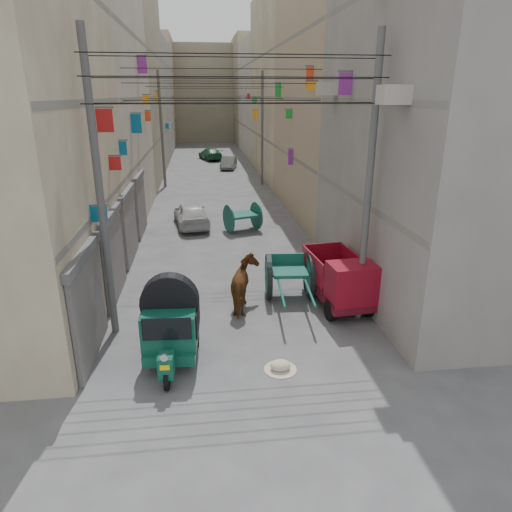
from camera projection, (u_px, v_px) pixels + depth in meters
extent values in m
plane|color=#4A4A4D|center=(272.00, 487.00, 7.88)|extent=(140.00, 140.00, 0.00)
cube|color=slate|center=(98.00, 206.00, 13.83)|extent=(0.25, 9.80, 0.18)
cube|color=slate|center=(86.00, 102.00, 12.82)|extent=(0.25, 9.80, 0.18)
cube|color=beige|center=(56.00, 103.00, 22.74)|extent=(8.00, 12.00, 12.00)
cube|color=slate|center=(140.00, 159.00, 24.12)|extent=(0.25, 11.76, 0.18)
cube|color=slate|center=(135.00, 99.00, 23.12)|extent=(0.25, 11.76, 0.18)
cube|color=slate|center=(130.00, 34.00, 22.11)|extent=(0.25, 11.76, 0.18)
cube|color=gray|center=(104.00, 86.00, 34.57)|extent=(8.00, 14.00, 14.00)
cube|color=slate|center=(159.00, 137.00, 36.28)|extent=(0.25, 13.72, 0.18)
cube|color=slate|center=(157.00, 97.00, 35.28)|extent=(0.25, 13.72, 0.18)
cube|color=slate|center=(154.00, 55.00, 34.28)|extent=(0.25, 13.72, 0.18)
cube|color=gray|center=(130.00, 100.00, 48.03)|extent=(8.00, 14.00, 11.80)
cube|color=slate|center=(169.00, 126.00, 49.38)|extent=(0.25, 13.72, 0.18)
cube|color=slate|center=(168.00, 97.00, 48.38)|extent=(0.25, 13.72, 0.18)
cube|color=slate|center=(166.00, 66.00, 47.37)|extent=(0.25, 13.72, 0.18)
cube|color=tan|center=(143.00, 92.00, 59.91)|extent=(8.00, 12.00, 13.50)
cube|color=slate|center=(175.00, 120.00, 61.54)|extent=(0.25, 11.76, 0.18)
cube|color=slate|center=(173.00, 96.00, 60.54)|extent=(0.25, 11.76, 0.18)
cube|color=slate|center=(172.00, 72.00, 59.53)|extent=(0.25, 11.76, 0.18)
cube|color=gray|center=(490.00, 91.00, 14.11)|extent=(8.00, 10.00, 13.00)
cube|color=slate|center=(360.00, 199.00, 14.77)|extent=(0.25, 9.80, 0.18)
cube|color=slate|center=(368.00, 102.00, 13.77)|extent=(0.25, 9.80, 0.18)
cube|color=tan|center=(365.00, 103.00, 24.57)|extent=(8.00, 12.00, 12.00)
cube|color=slate|center=(293.00, 156.00, 25.06)|extent=(0.25, 11.76, 0.18)
cube|color=slate|center=(295.00, 99.00, 24.06)|extent=(0.25, 11.76, 0.18)
cube|color=slate|center=(297.00, 36.00, 23.06)|extent=(0.25, 11.76, 0.18)
cube|color=beige|center=(310.00, 87.00, 36.40)|extent=(8.00, 14.00, 14.00)
cube|color=slate|center=(262.00, 136.00, 37.22)|extent=(0.25, 13.72, 0.18)
cube|color=slate|center=(262.00, 97.00, 36.22)|extent=(0.25, 13.72, 0.18)
cube|color=slate|center=(262.00, 56.00, 35.22)|extent=(0.25, 13.72, 0.18)
cube|color=beige|center=(280.00, 99.00, 49.86)|extent=(8.00, 14.00, 11.80)
cube|color=slate|center=(245.00, 125.00, 50.32)|extent=(0.25, 13.72, 0.18)
cube|color=slate|center=(245.00, 97.00, 49.32)|extent=(0.25, 13.72, 0.18)
cube|color=slate|center=(244.00, 67.00, 48.32)|extent=(0.25, 13.72, 0.18)
cube|color=gray|center=(264.00, 92.00, 61.74)|extent=(8.00, 12.00, 13.50)
cube|color=slate|center=(236.00, 119.00, 62.48)|extent=(0.25, 11.76, 0.18)
cube|color=slate|center=(235.00, 96.00, 61.48)|extent=(0.25, 11.76, 0.18)
cube|color=slate|center=(235.00, 72.00, 60.48)|extent=(0.25, 11.76, 0.18)
cube|color=gray|center=(204.00, 94.00, 67.46)|extent=(22.00, 10.00, 13.00)
cube|color=#505055|center=(90.00, 309.00, 11.49)|extent=(0.12, 3.00, 2.60)
cube|color=#535356|center=(83.00, 255.00, 11.01)|extent=(0.18, 3.20, 0.25)
cube|color=#505055|center=(114.00, 259.00, 14.95)|extent=(0.12, 3.00, 2.60)
cube|color=#535356|center=(110.00, 216.00, 14.47)|extent=(0.18, 3.20, 0.25)
cube|color=#505055|center=(130.00, 228.00, 18.41)|extent=(0.12, 3.00, 2.60)
cube|color=#535356|center=(127.00, 193.00, 17.93)|extent=(0.18, 3.20, 0.25)
cube|color=#505055|center=(141.00, 207.00, 21.97)|extent=(0.12, 3.00, 2.60)
cube|color=#535356|center=(139.00, 177.00, 21.49)|extent=(0.18, 3.20, 0.25)
cube|color=green|center=(255.00, 100.00, 38.39)|extent=(0.38, 0.08, 0.41)
cube|color=#BDBDBD|center=(169.00, 124.00, 45.16)|extent=(0.27, 0.08, 0.71)
cube|color=#0C658E|center=(99.00, 214.00, 12.35)|extent=(0.44, 0.08, 0.42)
cube|color=#0C658E|center=(136.00, 124.00, 20.50)|extent=(0.45, 0.08, 0.84)
cube|color=#BDBDBD|center=(243.00, 100.00, 48.33)|extent=(0.41, 0.08, 0.59)
cube|color=red|center=(115.00, 163.00, 15.17)|extent=(0.38, 0.08, 0.44)
cube|color=#FFA41C|center=(255.00, 114.00, 38.07)|extent=(0.43, 0.08, 0.72)
cube|color=red|center=(249.00, 96.00, 43.30)|extent=(0.28, 0.08, 0.44)
cube|color=purple|center=(142.00, 65.00, 23.54)|extent=(0.48, 0.08, 0.84)
cube|color=#0C658E|center=(167.00, 126.00, 41.83)|extent=(0.31, 0.08, 0.44)
cube|color=green|center=(289.00, 114.00, 24.31)|extent=(0.35, 0.08, 0.45)
cube|color=green|center=(278.00, 90.00, 27.29)|extent=(0.34, 0.08, 0.79)
cube|color=#0C658E|center=(123.00, 148.00, 17.19)|extent=(0.28, 0.08, 0.52)
cube|color=#FFA41C|center=(157.00, 97.00, 33.06)|extent=(0.28, 0.08, 0.74)
cube|color=purple|center=(291.00, 157.00, 24.57)|extent=(0.26, 0.08, 0.80)
cube|color=#1743A6|center=(346.00, 85.00, 14.85)|extent=(0.34, 0.08, 0.55)
cube|color=red|center=(105.00, 121.00, 13.56)|extent=(0.47, 0.08, 0.67)
cube|color=#FFA41C|center=(146.00, 100.00, 25.19)|extent=(0.40, 0.08, 0.47)
cube|color=#F1441C|center=(148.00, 116.00, 25.96)|extent=(0.32, 0.08, 0.55)
cube|color=#FFA41C|center=(312.00, 86.00, 18.92)|extent=(0.47, 0.08, 0.35)
cube|color=#F1441C|center=(310.00, 78.00, 19.60)|extent=(0.32, 0.08, 0.89)
cube|color=purple|center=(345.00, 84.00, 14.76)|extent=(0.44, 0.08, 0.69)
cube|color=green|center=(86.00, 231.00, 12.03)|extent=(0.10, 3.20, 0.80)
cube|color=#0C658E|center=(132.00, 175.00, 20.45)|extent=(0.10, 3.20, 0.80)
cube|color=#FFA41C|center=(155.00, 146.00, 31.68)|extent=(0.10, 3.20, 0.80)
cube|color=#0C658E|center=(166.00, 133.00, 42.90)|extent=(0.10, 3.20, 0.80)
cube|color=#F1441C|center=(381.00, 221.00, 12.96)|extent=(0.10, 3.20, 0.80)
cube|color=#FFA41C|center=(309.00, 171.00, 21.38)|extent=(0.10, 3.20, 0.80)
cube|color=red|center=(270.00, 145.00, 32.61)|extent=(0.10, 3.20, 0.80)
cube|color=purple|center=(252.00, 132.00, 43.83)|extent=(0.10, 3.20, 0.80)
cube|color=#B4ACA1|center=(394.00, 95.00, 10.84)|extent=(0.70, 0.55, 0.45)
cube|color=#B4ACA1|center=(327.00, 89.00, 16.39)|extent=(0.70, 0.55, 0.45)
cylinder|color=#535356|center=(100.00, 193.00, 11.75)|extent=(0.20, 0.20, 8.00)
cylinder|color=#535356|center=(369.00, 187.00, 12.57)|extent=(0.20, 0.20, 8.00)
cylinder|color=#535356|center=(162.00, 131.00, 32.33)|extent=(0.20, 0.20, 8.00)
cylinder|color=#535356|center=(262.00, 130.00, 33.15)|extent=(0.20, 0.20, 8.00)
cylinder|color=black|center=(239.00, 104.00, 10.96)|extent=(7.40, 0.02, 0.02)
cylinder|color=black|center=(239.00, 77.00, 10.76)|extent=(7.40, 0.02, 0.02)
cylinder|color=black|center=(239.00, 54.00, 10.59)|extent=(7.40, 0.02, 0.02)
cylinder|color=black|center=(236.00, 103.00, 11.89)|extent=(7.40, 0.02, 0.02)
cylinder|color=black|center=(236.00, 78.00, 11.69)|extent=(7.40, 0.02, 0.02)
cylinder|color=black|center=(236.00, 57.00, 11.53)|extent=(7.40, 0.02, 0.02)
cylinder|color=black|center=(224.00, 100.00, 17.04)|extent=(7.40, 0.02, 0.02)
cylinder|color=black|center=(224.00, 83.00, 16.84)|extent=(7.40, 0.02, 0.02)
cylinder|color=black|center=(224.00, 69.00, 16.67)|extent=(7.40, 0.02, 0.02)
cylinder|color=black|center=(216.00, 99.00, 24.52)|extent=(7.40, 0.02, 0.02)
cylinder|color=black|center=(216.00, 87.00, 24.32)|extent=(7.40, 0.02, 0.02)
cylinder|color=black|center=(215.00, 77.00, 24.16)|extent=(7.40, 0.02, 0.02)
cylinder|color=black|center=(212.00, 98.00, 32.01)|extent=(7.40, 0.02, 0.02)
cylinder|color=black|center=(211.00, 89.00, 31.81)|extent=(7.40, 0.02, 0.02)
cylinder|color=black|center=(211.00, 81.00, 31.64)|extent=(7.40, 0.02, 0.02)
cylinder|color=black|center=(167.00, 378.00, 10.42)|extent=(0.15, 0.56, 0.55)
cylinder|color=black|center=(155.00, 338.00, 12.16)|extent=(0.15, 0.56, 0.55)
cylinder|color=black|center=(196.00, 337.00, 12.22)|extent=(0.15, 0.56, 0.55)
cube|color=#0D4B38|center=(173.00, 342.00, 11.57)|extent=(1.35, 1.95, 0.28)
cube|color=#0D4B38|center=(166.00, 365.00, 10.36)|extent=(0.37, 0.47, 0.54)
cylinder|color=silver|center=(164.00, 358.00, 10.03)|extent=(0.18, 0.06, 0.18)
cube|color=yellow|center=(165.00, 368.00, 10.09)|extent=(0.22, 0.04, 0.12)
cube|color=#0D4B38|center=(172.00, 321.00, 11.42)|extent=(1.39, 1.76, 0.94)
cube|color=black|center=(167.00, 329.00, 10.53)|extent=(1.14, 0.13, 0.54)
cube|color=black|center=(145.00, 319.00, 11.35)|extent=(0.11, 1.19, 0.64)
cube|color=black|center=(198.00, 317.00, 11.43)|extent=(0.11, 1.19, 0.64)
cube|color=white|center=(169.00, 358.00, 10.75)|extent=(1.24, 0.12, 0.06)
cylinder|color=black|center=(269.00, 276.00, 15.03)|extent=(0.27, 1.49, 1.49)
cylinder|color=#125345|center=(269.00, 276.00, 15.03)|extent=(0.26, 1.17, 1.16)
cylinder|color=#535356|center=(269.00, 276.00, 15.03)|extent=(0.25, 0.21, 0.19)
cylinder|color=black|center=(310.00, 276.00, 15.09)|extent=(0.27, 1.49, 1.49)
cylinder|color=#125345|center=(310.00, 276.00, 15.09)|extent=(0.26, 1.17, 1.16)
cylinder|color=#535356|center=(310.00, 276.00, 15.09)|extent=(0.25, 0.21, 0.19)
cylinder|color=#535356|center=(289.00, 276.00, 15.06)|extent=(1.44, 0.19, 0.08)
cube|color=#125345|center=(289.00, 271.00, 15.00)|extent=(1.20, 1.25, 0.11)
cube|color=#125345|center=(288.00, 259.00, 15.42)|extent=(1.12, 0.17, 0.37)
cylinder|color=#125345|center=(281.00, 290.00, 13.76)|extent=(0.25, 2.44, 0.07)
cylinder|color=#125345|center=(309.00, 289.00, 13.79)|extent=(0.25, 2.44, 0.07)
cylinder|color=black|center=(330.00, 310.00, 13.63)|extent=(0.22, 0.63, 0.62)
cylinder|color=black|center=(308.00, 284.00, 15.53)|extent=(0.22, 0.63, 0.62)
cylinder|color=black|center=(368.00, 307.00, 13.87)|extent=(0.22, 0.63, 0.62)
cylinder|color=black|center=(342.00, 281.00, 15.77)|extent=(0.22, 0.63, 0.62)
cube|color=#5A0C19|center=(337.00, 289.00, 14.63)|extent=(1.62, 3.20, 0.33)
cube|color=maroon|center=(352.00, 283.00, 13.42)|extent=(1.44, 1.10, 1.17)
cube|color=black|center=(358.00, 286.00, 12.98)|extent=(1.22, 0.16, 0.52)
cube|color=#5A0C19|center=(331.00, 276.00, 15.02)|extent=(1.58, 2.18, 0.11)
cube|color=maroon|center=(312.00, 266.00, 14.75)|extent=(0.24, 2.06, 0.80)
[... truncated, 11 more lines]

